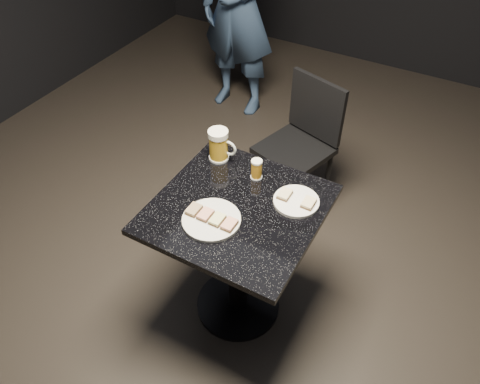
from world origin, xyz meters
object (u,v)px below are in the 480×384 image
table (238,243)px  beer_mug (219,145)px  patron (239,6)px  beer_tumbler (257,169)px  plate_large (211,220)px  chair (302,140)px  plate_small (296,201)px

table → beer_mug: bearing=134.3°
patron → beer_tumbler: size_ratio=16.92×
beer_tumbler → plate_large: bearing=-96.0°
chair → plate_large: bearing=-89.1°
table → beer_tumbler: bearing=95.3°
patron → chair: 1.27m
plate_large → table: size_ratio=0.33×
beer_tumbler → plate_small: bearing=-15.2°
beer_mug → beer_tumbler: (0.22, -0.04, -0.03)m
plate_large → beer_tumbler: beer_tumbler is taller
patron → beer_mug: bearing=-62.6°
plate_small → table: size_ratio=0.27×
plate_large → chair: chair is taller
chair → beer_mug: bearing=-104.6°
patron → table: patron is taller
patron → beer_tumbler: bearing=-56.9°
plate_large → plate_small: 0.38m
patron → plate_small: bearing=-52.2°
plate_large → plate_small: bearing=46.0°
plate_small → chair: size_ratio=0.23×
table → beer_mug: (-0.24, 0.24, 0.32)m
plate_small → beer_tumbler: size_ratio=2.04×
patron → beer_tumbler: 1.80m
patron → chair: bearing=-41.8°
plate_large → plate_small: (0.26, 0.27, 0.00)m
plate_large → chair: bearing=90.9°
patron → table: bearing=-59.6°
plate_large → table: (0.05, 0.13, -0.25)m
plate_large → patron: size_ratio=0.15×
plate_large → chair: size_ratio=0.29×
plate_small → beer_mug: (-0.45, 0.10, 0.07)m
plate_large → beer_mug: size_ratio=1.56×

